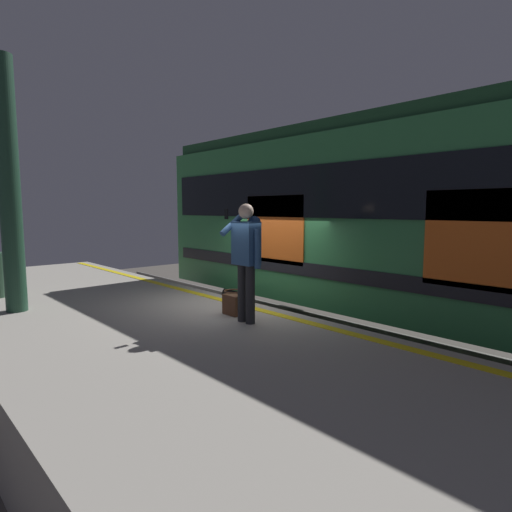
# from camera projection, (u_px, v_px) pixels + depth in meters

# --- Properties ---
(ground_plane) EXTENTS (24.45, 24.45, 0.00)m
(ground_plane) POSITION_uv_depth(u_px,v_px,m) (250.00, 356.00, 7.74)
(ground_plane) COLOR #4C4742
(platform) EXTENTS (15.63, 4.26, 1.03)m
(platform) POSITION_uv_depth(u_px,v_px,m) (143.00, 356.00, 6.26)
(platform) COLOR #9E998E
(platform) RESTS_ON ground
(safety_line) EXTENTS (15.32, 0.16, 0.01)m
(safety_line) POSITION_uv_depth(u_px,v_px,m) (237.00, 304.00, 7.43)
(safety_line) COLOR yellow
(safety_line) RESTS_ON platform
(track_rail_near) EXTENTS (20.32, 0.08, 0.16)m
(track_rail_near) POSITION_uv_depth(u_px,v_px,m) (301.00, 336.00, 8.69)
(track_rail_near) COLOR slate
(track_rail_near) RESTS_ON ground
(track_rail_far) EXTENTS (20.32, 0.08, 0.16)m
(track_rail_far) POSITION_uv_depth(u_px,v_px,m) (343.00, 323.00, 9.65)
(track_rail_far) COLOR slate
(track_rail_far) RESTS_ON ground
(train_carriage) EXTENTS (10.58, 2.96, 4.07)m
(train_carriage) POSITION_uv_depth(u_px,v_px,m) (405.00, 216.00, 7.56)
(train_carriage) COLOR #2D723F
(train_carriage) RESTS_ON ground
(passenger) EXTENTS (0.57, 0.55, 1.75)m
(passenger) POSITION_uv_depth(u_px,v_px,m) (247.00, 253.00, 6.13)
(passenger) COLOR #262628
(passenger) RESTS_ON platform
(handbag) EXTENTS (0.33, 0.30, 0.39)m
(handbag) POSITION_uv_depth(u_px,v_px,m) (233.00, 304.00, 6.68)
(handbag) COLOR #59331E
(handbag) RESTS_ON platform
(station_column) EXTENTS (0.32, 0.32, 4.07)m
(station_column) POSITION_uv_depth(u_px,v_px,m) (9.00, 186.00, 6.71)
(station_column) COLOR #1E3F2D
(station_column) RESTS_ON platform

